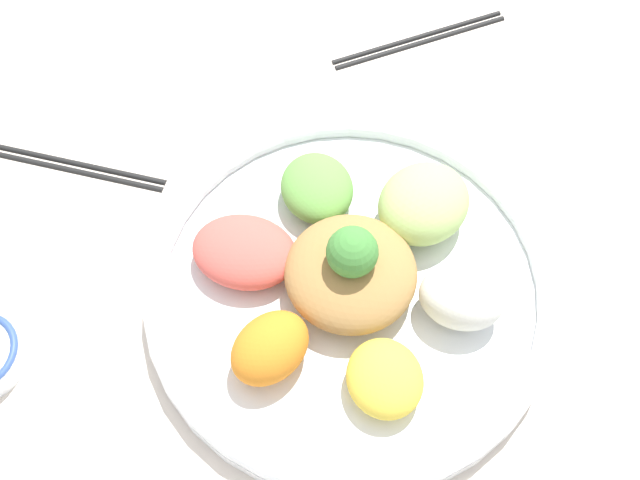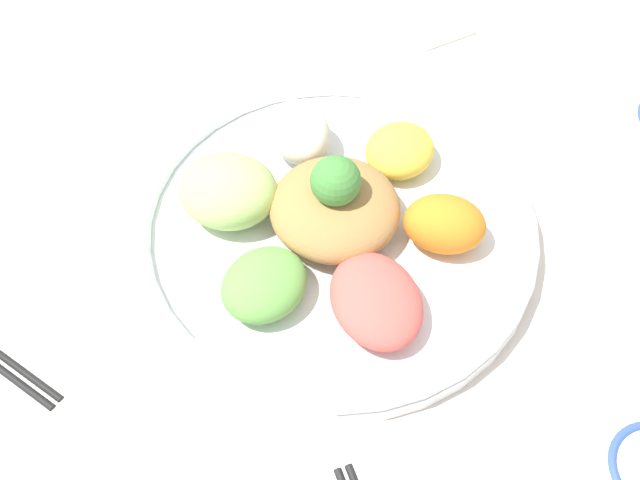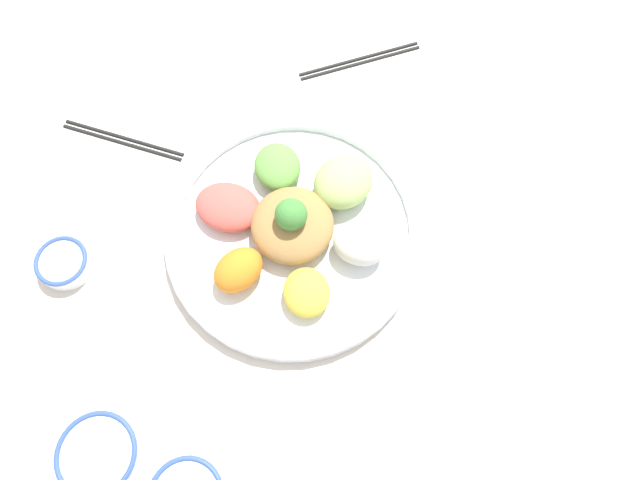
{
  "view_description": "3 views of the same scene",
  "coord_description": "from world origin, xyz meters",
  "px_view_note": "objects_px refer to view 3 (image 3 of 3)",
  "views": [
    {
      "loc": [
        0.33,
        -0.16,
        0.69
      ],
      "look_at": [
        0.0,
        -0.03,
        0.07
      ],
      "focal_mm": 42.0,
      "sensor_mm": 36.0,
      "label": 1
    },
    {
      "loc": [
        -0.35,
        -0.25,
        0.63
      ],
      "look_at": [
        -0.0,
        -0.02,
        0.05
      ],
      "focal_mm": 42.0,
      "sensor_mm": 36.0,
      "label": 2
    },
    {
      "loc": [
        0.34,
        -0.06,
        0.82
      ],
      "look_at": [
        0.08,
        0.02,
        0.07
      ],
      "focal_mm": 30.0,
      "sensor_mm": 36.0,
      "label": 3
    }
  ],
  "objects_px": {
    "sauce_bowl_dark": "(100,454)",
    "chopsticks_pair_near": "(360,60)",
    "rice_bowl_blue": "(64,263)",
    "serving_spoon_main": "(393,468)",
    "salad_platter": "(294,228)",
    "chopsticks_pair_far": "(123,140)"
  },
  "relations": [
    {
      "from": "sauce_bowl_dark",
      "to": "serving_spoon_main",
      "type": "distance_m",
      "value": 0.41
    },
    {
      "from": "salad_platter",
      "to": "rice_bowl_blue",
      "type": "height_order",
      "value": "salad_platter"
    },
    {
      "from": "rice_bowl_blue",
      "to": "serving_spoon_main",
      "type": "relative_size",
      "value": 0.7
    },
    {
      "from": "salad_platter",
      "to": "chopsticks_pair_far",
      "type": "bearing_deg",
      "value": -138.42
    },
    {
      "from": "rice_bowl_blue",
      "to": "chopsticks_pair_near",
      "type": "bearing_deg",
      "value": 111.6
    },
    {
      "from": "sauce_bowl_dark",
      "to": "chopsticks_pair_near",
      "type": "height_order",
      "value": "sauce_bowl_dark"
    },
    {
      "from": "salad_platter",
      "to": "sauce_bowl_dark",
      "type": "bearing_deg",
      "value": -56.46
    },
    {
      "from": "rice_bowl_blue",
      "to": "chopsticks_pair_far",
      "type": "height_order",
      "value": "rice_bowl_blue"
    },
    {
      "from": "chopsticks_pair_far",
      "to": "serving_spoon_main",
      "type": "relative_size",
      "value": 1.6
    },
    {
      "from": "sauce_bowl_dark",
      "to": "chopsticks_pair_near",
      "type": "relative_size",
      "value": 0.49
    },
    {
      "from": "rice_bowl_blue",
      "to": "chopsticks_pair_near",
      "type": "height_order",
      "value": "rice_bowl_blue"
    },
    {
      "from": "sauce_bowl_dark",
      "to": "chopsticks_pair_far",
      "type": "xyz_separation_m",
      "value": [
        -0.49,
        0.12,
        -0.02
      ]
    },
    {
      "from": "chopsticks_pair_far",
      "to": "serving_spoon_main",
      "type": "xyz_separation_m",
      "value": [
        0.64,
        0.26,
        -0.0
      ]
    },
    {
      "from": "rice_bowl_blue",
      "to": "sauce_bowl_dark",
      "type": "distance_m",
      "value": 0.3
    },
    {
      "from": "chopsticks_pair_near",
      "to": "sauce_bowl_dark",
      "type": "bearing_deg",
      "value": 42.76
    },
    {
      "from": "chopsticks_pair_near",
      "to": "serving_spoon_main",
      "type": "height_order",
      "value": "chopsticks_pair_near"
    },
    {
      "from": "salad_platter",
      "to": "serving_spoon_main",
      "type": "bearing_deg",
      "value": 3.84
    },
    {
      "from": "sauce_bowl_dark",
      "to": "chopsticks_pair_near",
      "type": "xyz_separation_m",
      "value": [
        -0.52,
        0.57,
        -0.02
      ]
    },
    {
      "from": "rice_bowl_blue",
      "to": "chopsticks_pair_far",
      "type": "bearing_deg",
      "value": 147.34
    },
    {
      "from": "serving_spoon_main",
      "to": "salad_platter",
      "type": "bearing_deg",
      "value": 32.93
    },
    {
      "from": "sauce_bowl_dark",
      "to": "chopsticks_pair_far",
      "type": "relative_size",
      "value": 0.59
    },
    {
      "from": "sauce_bowl_dark",
      "to": "rice_bowl_blue",
      "type": "bearing_deg",
      "value": -178.55
    }
  ]
}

